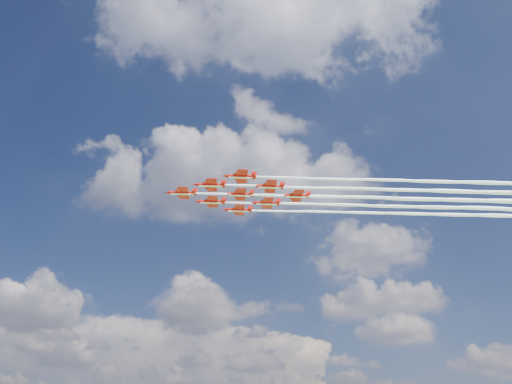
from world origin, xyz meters
TOP-DOWN VIEW (x-y plane):
  - jet_lead at (48.94, 2.72)m, footprint 142.01×27.25m
  - jet_row2_port at (59.67, -2.20)m, footprint 142.01×27.25m
  - jet_row2_starb at (57.62, 10.72)m, footprint 142.01×27.25m
  - jet_row3_port at (70.40, -7.12)m, footprint 142.01×27.25m
  - jet_row3_centre at (68.35, 5.80)m, footprint 142.01×27.25m
  - jet_row3_starb at (66.31, 18.71)m, footprint 142.01×27.25m
  - jet_row4_port at (79.08, 0.88)m, footprint 142.01×27.25m
  - jet_row4_starb at (77.04, 13.79)m, footprint 142.01×27.25m
  - jet_tail at (87.77, 8.88)m, footprint 142.01×27.25m

SIDE VIEW (x-z plane):
  - jet_lead at x=48.94m, z-range 78.45..81.22m
  - jet_row2_port at x=59.67m, z-range 78.45..81.22m
  - jet_row2_starb at x=57.62m, z-range 78.45..81.22m
  - jet_row3_port at x=70.40m, z-range 78.45..81.22m
  - jet_row3_centre at x=68.35m, z-range 78.45..81.22m
  - jet_row3_starb at x=66.31m, z-range 78.45..81.22m
  - jet_row4_port at x=79.08m, z-range 78.45..81.22m
  - jet_row4_starb at x=77.04m, z-range 78.45..81.22m
  - jet_tail at x=87.77m, z-range 78.45..81.22m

